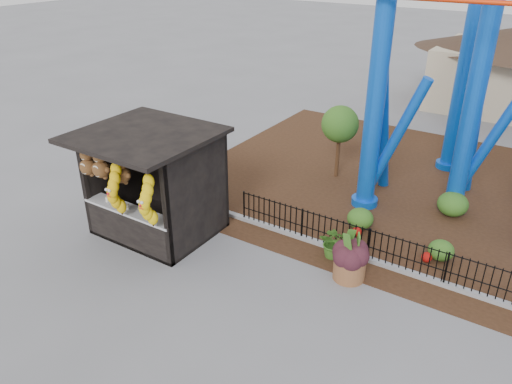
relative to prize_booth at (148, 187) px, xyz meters
The scene contains 9 objects.
ground 3.49m from the prize_booth, 16.44° to the right, with size 120.00×120.00×0.00m, color slate.
mulch_bed 10.10m from the prize_booth, 45.42° to the left, with size 18.00×12.00×0.02m, color #331E11.
curb 7.47m from the prize_booth, 16.77° to the left, with size 18.00×0.18×0.12m, color gray.
prize_booth is the anchor object (origin of this frame).
picket_fence 8.25m from the prize_booth, 14.95° to the left, with size 12.20×0.06×1.00m, color black, non-canonical shape.
terracotta_planter 5.94m from the prize_booth, 11.28° to the left, with size 0.81×0.81×0.62m, color brown.
planter_foliage 5.84m from the prize_booth, 11.28° to the left, with size 0.70×0.70×0.64m, color #34141C.
potted_plant 5.39m from the prize_booth, 20.07° to the left, with size 0.82×0.71×0.92m, color #294F17.
landscaping 9.04m from the prize_booth, 31.64° to the left, with size 7.81×3.61×0.75m.
Camera 1 is at (6.37, -7.96, 7.70)m, focal length 35.00 mm.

